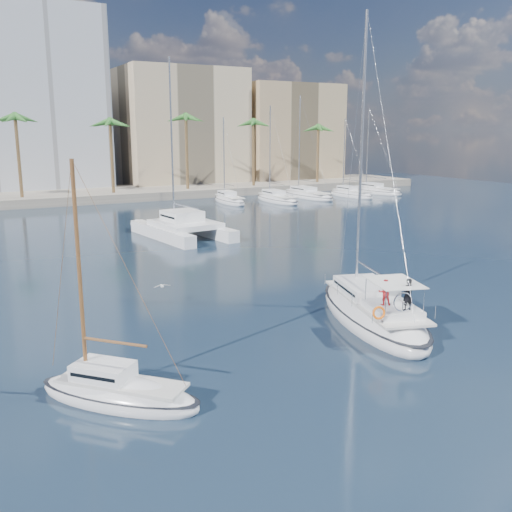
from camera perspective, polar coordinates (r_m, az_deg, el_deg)
ground at (r=29.70m, az=1.87°, el=-7.06°), size 160.00×160.00×0.00m
quay at (r=86.84m, az=-18.87°, el=5.66°), size 120.00×14.00×1.20m
building_beige at (r=100.86m, az=-7.49°, el=12.44°), size 20.00×14.00×20.00m
building_tan_right at (r=107.91m, az=3.11°, el=11.99°), size 18.00×12.00×18.00m
palm_centre at (r=82.39m, az=-18.87°, el=12.09°), size 3.60×3.60×12.30m
palm_right at (r=94.36m, az=2.42°, el=12.70°), size 3.60×3.60×12.30m
main_sloop at (r=30.83m, az=11.54°, el=-5.55°), size 6.67×11.84×16.75m
small_sloop at (r=22.42m, az=-13.66°, el=-13.13°), size 6.02×6.26×9.51m
catamaran at (r=54.39m, az=-7.30°, el=3.08°), size 6.92×11.83×16.48m
seagull at (r=33.31m, az=-9.39°, el=-2.97°), size 1.00×0.43×0.18m
moored_yacht_a at (r=79.55m, az=-2.68°, el=5.31°), size 3.37×9.52×11.90m
moored_yacht_b at (r=80.83m, az=2.12°, el=5.43°), size 3.32×10.83×13.72m
moored_yacht_c at (r=85.93m, az=5.20°, el=5.81°), size 3.98×12.33×15.54m
moored_yacht_d at (r=88.08m, az=9.47°, el=5.86°), size 3.52×9.55×11.90m
moored_yacht_e at (r=93.69m, az=11.89°, el=6.15°), size 4.61×11.11×13.72m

